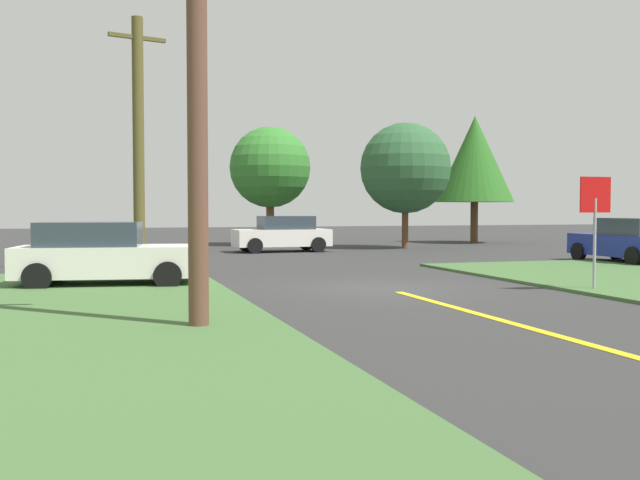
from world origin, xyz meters
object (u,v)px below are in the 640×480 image
object	(u,v)px
car_approaching_junction	(283,234)
pine_tree_center	(475,159)
utility_pole_near	(197,67)
stop_sign	(595,210)
oak_tree_left	(270,168)
oak_tree_right	(405,168)
utility_pole_mid	(138,142)
parked_car_near_building	(103,254)
car_on_crossroad	(627,241)

from	to	relation	value
car_approaching_junction	pine_tree_center	bearing A→B (deg)	-159.48
car_approaching_junction	utility_pole_near	world-z (taller)	utility_pole_near
stop_sign	pine_tree_center	bearing A→B (deg)	-113.30
utility_pole_near	pine_tree_center	bearing A→B (deg)	53.16
oak_tree_left	oak_tree_right	world-z (taller)	oak_tree_left
oak_tree_left	stop_sign	bearing A→B (deg)	-84.18
stop_sign	oak_tree_left	world-z (taller)	oak_tree_left
utility_pole_mid	pine_tree_center	xyz separation A→B (m)	(19.35, 13.83, 0.75)
utility_pole_mid	pine_tree_center	world-z (taller)	utility_pole_mid
utility_pole_near	oak_tree_right	xyz separation A→B (m)	(12.94, 21.26, -0.26)
oak_tree_left	utility_pole_mid	bearing A→B (deg)	-117.74
parked_car_near_building	car_on_crossroad	xyz separation A→B (m)	(17.93, 2.63, -0.00)
stop_sign	utility_pole_near	distance (m)	10.24
stop_sign	oak_tree_right	bearing A→B (deg)	-100.90
car_on_crossroad	utility_pole_mid	size ratio (longest dim) A/B	0.56
utility_pole_mid	car_on_crossroad	bearing A→B (deg)	-5.95
stop_sign	parked_car_near_building	bearing A→B (deg)	-23.14
stop_sign	utility_pole_near	size ratio (longest dim) A/B	0.33
car_on_crossroad	pine_tree_center	distance (m)	16.28
oak_tree_left	oak_tree_right	size ratio (longest dim) A/B	1.02
parked_car_near_building	pine_tree_center	bearing A→B (deg)	49.91
parked_car_near_building	car_on_crossroad	world-z (taller)	same
utility_pole_mid	parked_car_near_building	bearing A→B (deg)	-104.38
stop_sign	car_approaching_junction	world-z (taller)	stop_sign
stop_sign	utility_pole_mid	xyz separation A→B (m)	(-9.89, 8.93, 2.09)
utility_pole_mid	oak_tree_right	size ratio (longest dim) A/B	1.28
stop_sign	car_approaching_junction	distance (m)	17.89
pine_tree_center	car_on_crossroad	bearing A→B (deg)	-99.29
car_on_crossroad	pine_tree_center	size ratio (longest dim) A/B	0.61
utility_pole_mid	car_approaching_junction	bearing A→B (deg)	51.91
stop_sign	oak_tree_left	xyz separation A→B (m)	(-2.37, 23.23, 2.20)
pine_tree_center	car_approaching_junction	bearing A→B (deg)	-157.62
parked_car_near_building	utility_pole_mid	world-z (taller)	utility_pole_mid
oak_tree_left	car_on_crossroad	bearing A→B (deg)	-59.96
car_on_crossroad	utility_pole_near	world-z (taller)	utility_pole_near
pine_tree_center	oak_tree_right	bearing A→B (deg)	-145.58
stop_sign	utility_pole_near	xyz separation A→B (m)	(-9.61, -2.71, 2.26)
parked_car_near_building	utility_pole_mid	size ratio (longest dim) A/B	0.59
stop_sign	car_on_crossroad	world-z (taller)	stop_sign
parked_car_near_building	oak_tree_right	distance (m)	20.29
stop_sign	car_on_crossroad	distance (m)	10.03
parked_car_near_building	oak_tree_left	world-z (taller)	oak_tree_left
oak_tree_right	pine_tree_center	bearing A→B (deg)	34.42
utility_pole_near	oak_tree_right	bearing A→B (deg)	58.67
utility_pole_mid	oak_tree_right	world-z (taller)	utility_pole_mid
stop_sign	oak_tree_left	size ratio (longest dim) A/B	0.43
car_approaching_junction	oak_tree_right	bearing A→B (deg)	-173.25
utility_pole_near	oak_tree_right	size ratio (longest dim) A/B	1.33
utility_pole_near	oak_tree_left	xyz separation A→B (m)	(7.24, 25.94, -0.07)
oak_tree_left	oak_tree_right	distance (m)	7.37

